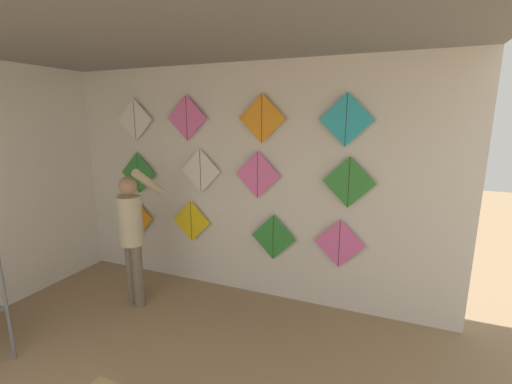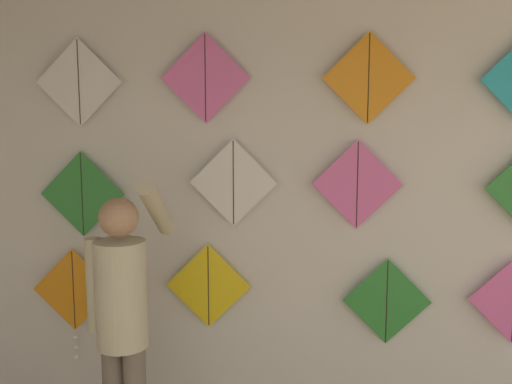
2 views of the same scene
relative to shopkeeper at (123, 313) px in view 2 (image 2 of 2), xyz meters
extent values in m
cube|color=silver|center=(0.87, 0.81, 0.47)|extent=(5.30, 0.06, 2.80)
cylinder|color=beige|center=(0.00, -0.01, 0.11)|extent=(0.27, 0.27, 0.56)
sphere|color=tan|center=(0.00, -0.01, 0.51)|extent=(0.20, 0.20, 0.20)
cylinder|color=beige|center=(-0.15, 0.03, 0.14)|extent=(0.09, 0.09, 0.50)
cylinder|color=beige|center=(0.15, 0.15, 0.54)|extent=(0.09, 0.46, 0.36)
cube|color=orange|center=(-0.57, 0.72, -0.12)|extent=(0.55, 0.01, 0.55)
cylinder|color=black|center=(-0.57, 0.72, -0.12)|extent=(0.01, 0.01, 0.53)
sphere|color=white|center=(-0.57, 0.71, -0.45)|extent=(0.04, 0.04, 0.04)
sphere|color=white|center=(-0.57, 0.71, -0.52)|extent=(0.04, 0.04, 0.04)
sphere|color=white|center=(-0.57, 0.71, -0.59)|extent=(0.04, 0.04, 0.04)
cube|color=yellow|center=(0.33, 0.72, -0.07)|extent=(0.55, 0.01, 0.55)
cylinder|color=black|center=(0.33, 0.72, -0.07)|extent=(0.01, 0.01, 0.53)
cube|color=#338C38|center=(1.46, 0.72, -0.14)|extent=(0.55, 0.01, 0.55)
cylinder|color=black|center=(1.46, 0.72, -0.14)|extent=(0.01, 0.01, 0.53)
cube|color=#338C38|center=(-0.49, 0.72, 0.52)|extent=(0.55, 0.01, 0.55)
cylinder|color=black|center=(-0.49, 0.72, 0.52)|extent=(0.01, 0.01, 0.53)
cube|color=white|center=(0.49, 0.72, 0.60)|extent=(0.55, 0.01, 0.55)
cylinder|color=black|center=(0.49, 0.72, 0.60)|extent=(0.01, 0.01, 0.53)
cube|color=pink|center=(1.26, 0.72, 0.60)|extent=(0.55, 0.01, 0.55)
cylinder|color=black|center=(1.26, 0.72, 0.60)|extent=(0.01, 0.01, 0.53)
cube|color=white|center=(-0.48, 0.72, 1.23)|extent=(0.55, 0.01, 0.55)
cylinder|color=black|center=(-0.48, 0.72, 1.23)|extent=(0.01, 0.01, 0.53)
cube|color=pink|center=(0.33, 0.72, 1.25)|extent=(0.55, 0.01, 0.55)
cylinder|color=black|center=(0.33, 0.72, 1.25)|extent=(0.01, 0.01, 0.53)
cube|color=orange|center=(1.31, 0.72, 1.24)|extent=(0.55, 0.01, 0.55)
cylinder|color=black|center=(1.31, 0.72, 1.24)|extent=(0.01, 0.01, 0.53)
camera|label=1|loc=(2.72, -2.93, 1.25)|focal=24.00mm
camera|label=2|loc=(0.95, -2.79, 1.05)|focal=40.00mm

